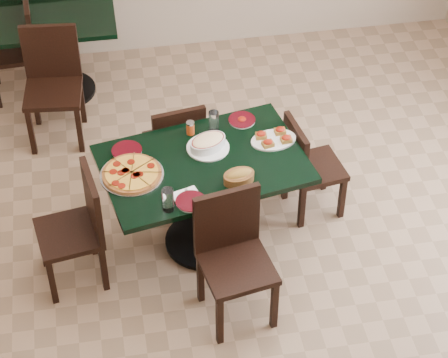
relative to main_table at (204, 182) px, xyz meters
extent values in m
plane|color=#8A6B50|center=(0.19, -0.27, -0.57)|extent=(5.50, 5.50, 0.00)
cube|color=black|center=(0.00, 0.00, 0.16)|extent=(1.44, 1.07, 0.04)
cylinder|color=black|center=(0.00, 0.00, -0.21)|extent=(0.11, 0.11, 0.71)
cylinder|color=black|center=(0.00, 0.00, -0.55)|extent=(0.56, 0.56, 0.03)
cube|color=black|center=(-0.91, 1.94, 0.16)|extent=(0.98, 0.72, 0.04)
cylinder|color=black|center=(-0.91, 1.94, -0.21)|extent=(0.11, 0.11, 0.71)
cylinder|color=black|center=(-0.91, 1.94, -0.55)|extent=(0.53, 0.53, 0.03)
cube|color=black|center=(-0.12, 0.63, -0.18)|extent=(0.43, 0.43, 0.04)
cube|color=black|center=(-0.10, 0.47, 0.04)|extent=(0.38, 0.10, 0.41)
cube|color=black|center=(0.01, 0.82, -0.38)|extent=(0.05, 0.05, 0.37)
cube|color=black|center=(0.06, 0.50, -0.38)|extent=(0.05, 0.05, 0.37)
cube|color=black|center=(-0.31, 0.77, -0.38)|extent=(0.05, 0.05, 0.37)
cube|color=black|center=(-0.26, 0.45, -0.38)|extent=(0.05, 0.05, 0.37)
cube|color=black|center=(0.11, -0.66, -0.13)|extent=(0.49, 0.49, 0.04)
cube|color=black|center=(0.07, -0.47, 0.11)|extent=(0.42, 0.12, 0.45)
cube|color=black|center=(-0.04, -0.87, -0.36)|extent=(0.05, 0.05, 0.41)
cube|color=black|center=(-0.10, -0.51, -0.36)|extent=(0.05, 0.05, 0.41)
cube|color=black|center=(0.32, -0.80, -0.36)|extent=(0.05, 0.05, 0.41)
cube|color=black|center=(0.25, -0.45, -0.36)|extent=(0.05, 0.05, 0.41)
cube|color=black|center=(0.83, 0.22, -0.19)|extent=(0.43, 0.43, 0.04)
cube|color=black|center=(0.66, 0.19, 0.03)|extent=(0.10, 0.37, 0.40)
cube|color=black|center=(1.01, 0.09, -0.39)|extent=(0.05, 0.05, 0.36)
cube|color=black|center=(0.70, 0.04, -0.39)|extent=(0.05, 0.05, 0.36)
cube|color=black|center=(0.96, 0.40, -0.39)|extent=(0.05, 0.05, 0.36)
cube|color=black|center=(0.65, 0.35, -0.39)|extent=(0.05, 0.05, 0.36)
cube|color=black|center=(-0.91, -0.17, -0.16)|extent=(0.46, 0.46, 0.04)
cube|color=black|center=(-0.73, -0.14, 0.08)|extent=(0.10, 0.40, 0.43)
cube|color=black|center=(-1.11, -0.03, -0.37)|extent=(0.05, 0.05, 0.39)
cube|color=black|center=(-0.77, 0.03, -0.37)|extent=(0.05, 0.05, 0.39)
cube|color=black|center=(-1.05, -0.37, -0.37)|extent=(0.05, 0.05, 0.39)
cube|color=black|center=(-0.71, -0.31, -0.37)|extent=(0.05, 0.05, 0.39)
cube|color=black|center=(-0.97, 1.34, -0.13)|extent=(0.47, 0.47, 0.04)
cube|color=black|center=(-0.95, 1.53, 0.12)|extent=(0.43, 0.08, 0.46)
cube|color=black|center=(-1.17, 1.17, -0.36)|extent=(0.04, 0.04, 0.42)
cube|color=black|center=(-1.13, 1.54, -0.36)|extent=(0.04, 0.04, 0.42)
cube|color=black|center=(-0.80, 1.13, -0.36)|extent=(0.04, 0.04, 0.42)
cube|color=black|center=(-0.76, 1.50, -0.36)|extent=(0.04, 0.04, 0.42)
cube|color=black|center=(-1.29, 1.99, -0.16)|extent=(0.42, 0.42, 0.04)
cube|color=black|center=(-1.11, 2.01, 0.07)|extent=(0.06, 0.40, 0.43)
cube|color=black|center=(-1.13, 2.17, -0.37)|extent=(0.04, 0.04, 0.39)
cube|color=black|center=(-1.11, 1.84, -0.37)|extent=(0.04, 0.04, 0.39)
cylinder|color=silver|center=(-0.47, -0.06, 0.19)|extent=(0.41, 0.41, 0.01)
cylinder|color=brown|center=(-0.47, -0.06, 0.20)|extent=(0.38, 0.38, 0.02)
cylinder|color=orange|center=(-0.47, -0.06, 0.21)|extent=(0.34, 0.34, 0.01)
cylinder|color=silver|center=(0.05, 0.13, 0.19)|extent=(0.28, 0.28, 0.01)
ellipsoid|color=#FFE5AF|center=(0.05, 0.13, 0.25)|extent=(0.27, 0.23, 0.04)
ellipsoid|color=olive|center=(0.19, -0.22, 0.24)|extent=(0.19, 0.12, 0.07)
cylinder|color=silver|center=(-0.13, -0.36, 0.19)|extent=(0.19, 0.19, 0.01)
cylinder|color=#35030A|center=(-0.13, -0.36, 0.19)|extent=(0.19, 0.19, 0.00)
cylinder|color=silver|center=(0.32, 0.37, 0.19)|extent=(0.18, 0.18, 0.01)
cylinder|color=#35030A|center=(0.32, 0.37, 0.19)|extent=(0.18, 0.18, 0.00)
ellipsoid|color=#9A1E07|center=(0.32, 0.37, 0.20)|extent=(0.06, 0.06, 0.03)
cylinder|color=silver|center=(-0.48, 0.18, 0.19)|extent=(0.20, 0.20, 0.01)
cylinder|color=#35030A|center=(-0.48, 0.18, 0.19)|extent=(0.20, 0.20, 0.00)
cube|color=white|center=(-0.15, -0.32, 0.18)|extent=(0.20, 0.20, 0.00)
cube|color=silver|center=(-0.13, -0.32, 0.19)|extent=(0.06, 0.15, 0.00)
cylinder|color=white|center=(0.12, 0.31, 0.26)|extent=(0.07, 0.07, 0.15)
cylinder|color=white|center=(-0.28, -0.39, 0.26)|extent=(0.07, 0.07, 0.16)
cylinder|color=#A94512|center=(-0.04, 0.30, 0.22)|extent=(0.05, 0.05, 0.09)
cylinder|color=silver|center=(-0.04, 0.30, 0.27)|extent=(0.06, 0.06, 0.01)
camera|label=1|loc=(-0.58, -4.19, 3.92)|focal=70.00mm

